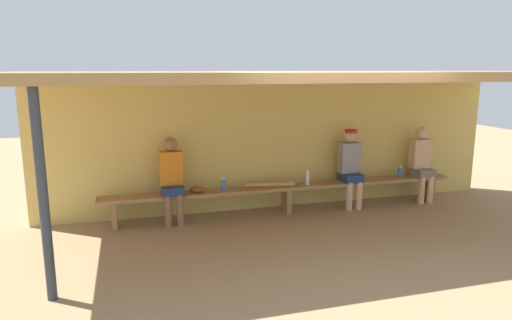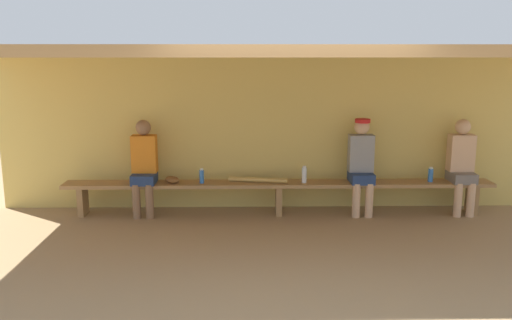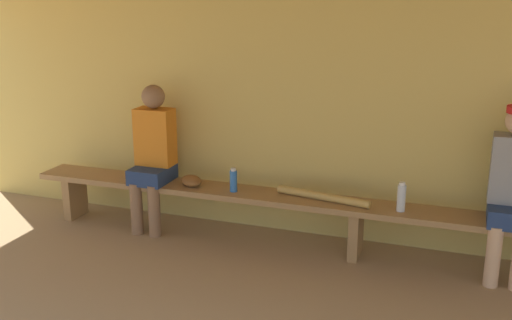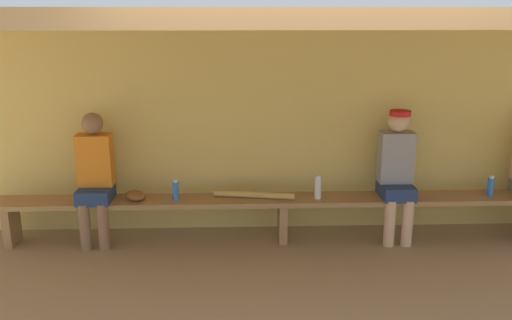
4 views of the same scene
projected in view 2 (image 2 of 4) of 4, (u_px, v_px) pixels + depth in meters
ground_plane at (287, 254)px, 6.01m from camera, size 24.00×24.00×0.00m
back_wall at (277, 132)px, 7.75m from camera, size 8.00×0.20×2.20m
dugout_roof at (284, 51)px, 6.24m from camera, size 8.00×2.80×0.12m
bench at (279, 187)px, 7.45m from camera, size 6.00×0.36×0.46m
player_shirtless_tan at (361, 162)px, 7.40m from camera, size 0.34×0.42×1.34m
player_near_post at (144, 164)px, 7.35m from camera, size 0.34×0.42×1.34m
player_in_blue at (462, 163)px, 7.43m from camera, size 0.34×0.42×1.34m
water_bottle_clear at (431, 175)px, 7.45m from camera, size 0.07×0.07×0.21m
water_bottle_orange at (304, 175)px, 7.38m from camera, size 0.07×0.07×0.24m
water_bottle_green at (202, 176)px, 7.36m from camera, size 0.06×0.06×0.21m
baseball_glove_dark_brown at (172, 180)px, 7.39m from camera, size 0.29×0.29×0.09m
baseball_bat at (258, 180)px, 7.42m from camera, size 0.82×0.21×0.07m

